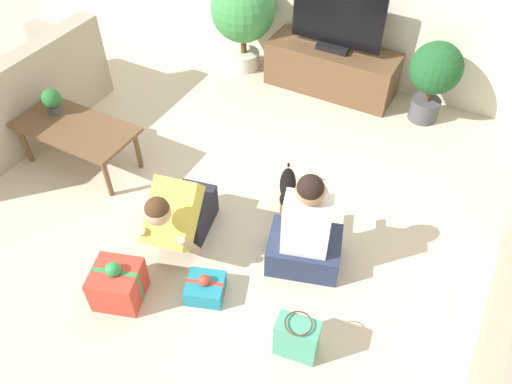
% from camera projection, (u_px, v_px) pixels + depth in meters
% --- Properties ---
extents(ground_plane, '(16.00, 16.00, 0.00)m').
position_uv_depth(ground_plane, '(214.00, 234.00, 3.91)').
color(ground_plane, beige).
extents(sofa_left, '(0.90, 1.99, 0.84)m').
position_uv_depth(sofa_left, '(5.00, 105.00, 4.63)').
color(sofa_left, tan).
rests_on(sofa_left, ground_plane).
extents(coffee_table, '(1.05, 0.52, 0.42)m').
position_uv_depth(coffee_table, '(76.00, 131.00, 4.23)').
color(coffee_table, brown).
rests_on(coffee_table, ground_plane).
extents(tv_console, '(1.33, 0.48, 0.47)m').
position_uv_depth(tv_console, '(331.00, 69.00, 5.18)').
color(tv_console, brown).
rests_on(tv_console, ground_plane).
extents(tv, '(0.92, 0.20, 0.65)m').
position_uv_depth(tv, '(337.00, 22.00, 4.81)').
color(tv, black).
rests_on(tv, tv_console).
extents(potted_plant_back_right, '(0.48, 0.48, 0.81)m').
position_uv_depth(potted_plant_back_right, '(434.00, 74.00, 4.61)').
color(potted_plant_back_right, '#4C4C51').
rests_on(potted_plant_back_right, ground_plane).
extents(potted_plant_back_left, '(0.67, 0.67, 1.01)m').
position_uv_depth(potted_plant_back_left, '(243.00, 13.00, 5.21)').
color(potted_plant_back_left, beige).
rests_on(potted_plant_back_left, ground_plane).
extents(person_kneeling, '(0.47, 0.80, 0.75)m').
position_uv_depth(person_kneeling, '(180.00, 214.00, 3.62)').
color(person_kneeling, '#23232D').
rests_on(person_kneeling, ground_plane).
extents(person_sitting, '(0.61, 0.58, 0.91)m').
position_uv_depth(person_sitting, '(306.00, 234.00, 3.48)').
color(person_sitting, '#283351').
rests_on(person_sitting, ground_plane).
extents(dog, '(0.28, 0.48, 0.31)m').
position_uv_depth(dog, '(288.00, 188.00, 3.97)').
color(dog, black).
rests_on(dog, ground_plane).
extents(gift_box_a, '(0.32, 0.31, 0.21)m').
position_uv_depth(gift_box_a, '(205.00, 288.00, 3.47)').
color(gift_box_a, teal).
rests_on(gift_box_a, ground_plane).
extents(gift_box_b, '(0.40, 0.39, 0.37)m').
position_uv_depth(gift_box_b, '(118.00, 284.00, 3.40)').
color(gift_box_b, red).
rests_on(gift_box_b, ground_plane).
extents(gift_bag_a, '(0.29, 0.19, 0.34)m').
position_uv_depth(gift_bag_a, '(297.00, 338.00, 3.11)').
color(gift_bag_a, '#4CA384').
rests_on(gift_bag_a, ground_plane).
extents(tabletop_plant, '(0.17, 0.17, 0.22)m').
position_uv_depth(tabletop_plant, '(52.00, 100.00, 4.26)').
color(tabletop_plant, '#4C4C51').
rests_on(tabletop_plant, coffee_table).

